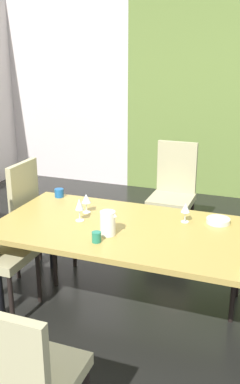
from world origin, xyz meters
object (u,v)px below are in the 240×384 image
object	(u,v)px
wine_glass_front	(79,205)
wine_glass_near_window	(185,208)
wine_glass_left	(86,199)
chair_head_far	(174,188)
cup_west	(96,237)
cup_south	(59,193)
serving_bowl_north	(218,221)
chair_head_near	(23,376)
dining_table	(132,236)
pitcher_center	(108,223)
chair_left_far	(36,213)

from	to	relation	value
wine_glass_front	wine_glass_near_window	bearing A→B (deg)	18.65
wine_glass_near_window	wine_glass_left	size ratio (longest dim) A/B	0.97
chair_head_far	wine_glass_front	size ratio (longest dim) A/B	5.92
wine_glass_near_window	wine_glass_left	xyz separation A→B (m)	(-0.79, -0.08, 0.00)
cup_west	chair_head_far	bearing A→B (deg)	86.19
wine_glass_left	cup_west	xyz separation A→B (m)	(0.30, -0.49, -0.08)
wine_glass_left	cup_south	distance (m)	0.48
wine_glass_front	serving_bowl_north	xyz separation A→B (m)	(1.01, 0.33, -0.11)
chair_head_near	wine_glass_left	size ratio (longest dim) A/B	6.08
cup_west	wine_glass_front	bearing A→B (deg)	131.78
dining_table	chair_head_near	xyz separation A→B (m)	(-0.04, -1.42, -0.10)
cup_south	cup_west	bearing A→B (deg)	-47.33
wine_glass_front	pitcher_center	distance (m)	0.35
wine_glass_near_window	dining_table	bearing A→B (deg)	-143.38
dining_table	cup_south	bearing A→B (deg)	152.74
chair_head_near	chair_head_far	world-z (taller)	chair_head_far
chair_head_far	pitcher_center	distance (m)	1.63
cup_west	cup_south	bearing A→B (deg)	132.67
chair_head_near	pitcher_center	distance (m)	1.28
wine_glass_front	pitcher_center	world-z (taller)	wine_glass_front
cup_west	pitcher_center	bearing A→B (deg)	79.01
chair_head_far	wine_glass_front	distance (m)	1.52
chair_head_near	wine_glass_left	distance (m)	1.67
wine_glass_left	wine_glass_front	world-z (taller)	wine_glass_front
chair_left_far	wine_glass_front	xyz separation A→B (m)	(0.60, -0.33, 0.27)
wine_glass_near_window	serving_bowl_north	world-z (taller)	wine_glass_near_window
cup_west	cup_south	xyz separation A→B (m)	(-0.69, 0.75, 0.00)
wine_glass_front	cup_west	distance (m)	0.42
chair_head_far	chair_left_far	bearing A→B (deg)	48.30
wine_glass_left	wine_glass_near_window	bearing A→B (deg)	5.72
chair_left_far	wine_glass_left	world-z (taller)	chair_left_far
chair_left_far	serving_bowl_north	world-z (taller)	chair_left_far
wine_glass_left	wine_glass_front	xyz separation A→B (m)	(0.03, -0.18, 0.01)
dining_table	cup_west	size ratio (longest dim) A/B	27.99
wine_glass_front	cup_west	bearing A→B (deg)	-48.22
dining_table	pitcher_center	world-z (taller)	pitcher_center
dining_table	wine_glass_front	size ratio (longest dim) A/B	11.51
chair_left_far	chair_head_far	bearing A→B (deg)	138.30
wine_glass_near_window	cup_south	bearing A→B (deg)	171.21
chair_left_far	chair_head_near	distance (m)	2.01
chair_head_near	cup_west	xyz separation A→B (m)	(-0.11, 1.11, 0.21)
chair_head_near	chair_head_far	distance (m)	2.86
wine_glass_left	cup_south	bearing A→B (deg)	146.08
dining_table	chair_left_far	world-z (taller)	chair_left_far
chair_left_far	chair_head_far	xyz separation A→B (m)	(0.99, 1.11, 0.01)
dining_table	cup_south	size ratio (longest dim) A/B	25.55
dining_table	wine_glass_left	distance (m)	0.52
wine_glass_left	cup_west	distance (m)	0.58
cup_west	pitcher_center	distance (m)	0.15
wine_glass_left	cup_south	size ratio (longest dim) A/B	1.94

